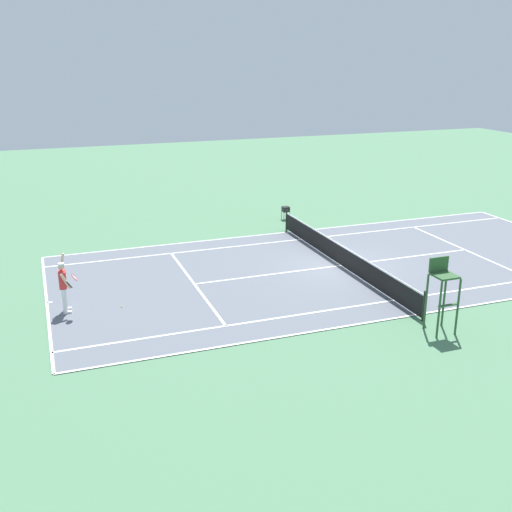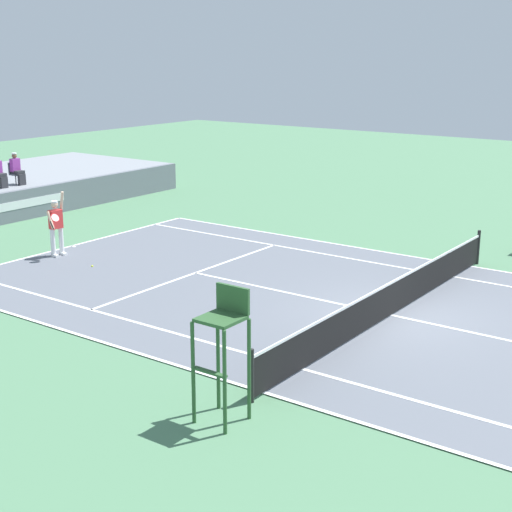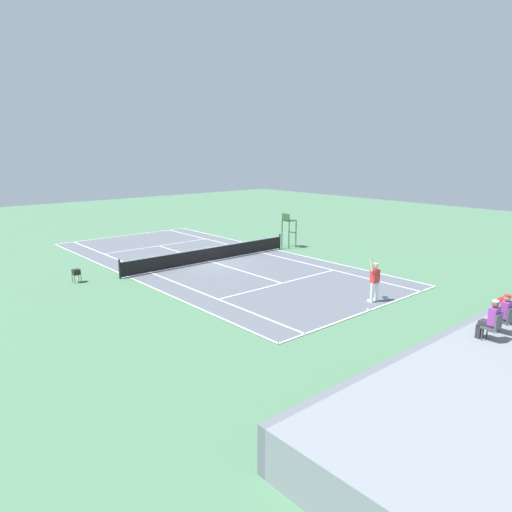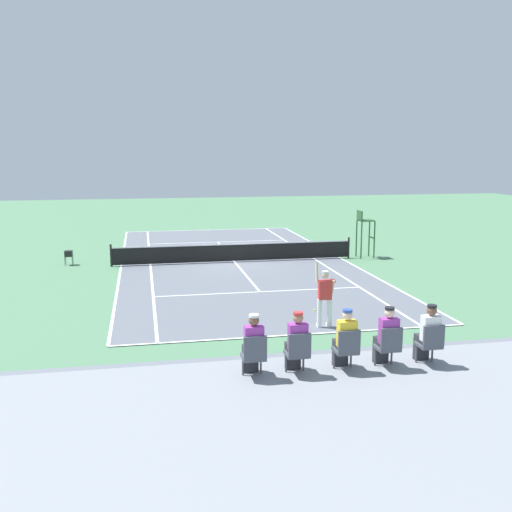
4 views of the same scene
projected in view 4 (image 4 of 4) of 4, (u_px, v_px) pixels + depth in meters
ground_plane at (234, 262)px, 29.06m from camera, size 80.00×80.00×0.00m
court at (234, 262)px, 29.06m from camera, size 11.08×23.88×0.03m
net at (234, 252)px, 28.97m from camera, size 11.98×0.10×1.07m
barrier_wall at (352, 376)px, 12.85m from camera, size 21.10×0.25×1.20m
bleacher_platform at (432, 461)px, 9.35m from camera, size 21.10×7.01×1.20m
spectator_seated_0 at (428, 335)px, 11.80m from camera, size 0.44×0.60×1.27m
spectator_seated_1 at (387, 338)px, 11.63m from camera, size 0.44×0.60×1.27m
spectator_seated_2 at (345, 341)px, 11.47m from camera, size 0.44×0.60×1.27m
spectator_seated_3 at (297, 344)px, 11.29m from camera, size 0.44×0.60×1.27m
spectator_seated_4 at (253, 346)px, 11.13m from camera, size 0.44×0.60×1.27m
tennis_player at (325, 297)px, 18.20m from camera, size 0.78×0.62×2.08m
tennis_ball at (315, 310)px, 20.23m from camera, size 0.07×0.07×0.07m
umpire_chair at (364, 228)px, 30.06m from camera, size 0.77×0.77×2.44m
ball_hopper at (69, 253)px, 28.24m from camera, size 0.36×0.36×0.70m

